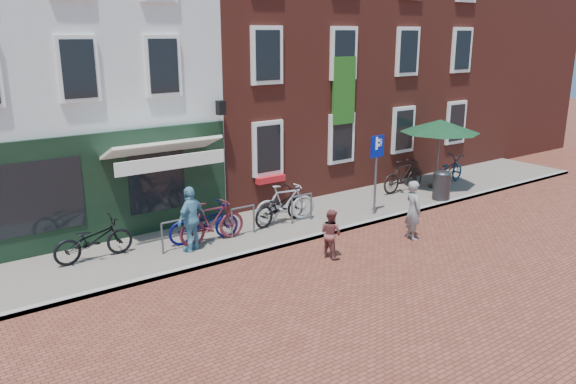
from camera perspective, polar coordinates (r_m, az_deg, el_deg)
ground at (r=15.60m, az=2.56°, el=-4.80°), size 80.00×80.00×0.00m
sidewalk at (r=17.28m, az=2.09°, el=-2.56°), size 24.00×3.00×0.10m
building_stucco at (r=18.92m, az=-23.70°, el=11.50°), size 8.00×8.00×9.00m
building_brick_mid at (r=21.53m, az=-4.87°, el=14.41°), size 6.00×8.00×10.00m
building_brick_right at (r=25.16m, az=7.31°, el=14.51°), size 6.00×8.00×10.00m
filler_right at (r=29.97m, az=16.68°, el=13.21°), size 7.00×8.00×9.00m
litter_bin at (r=19.51m, az=15.12°, el=0.84°), size 0.57×0.57×1.05m
parking_sign at (r=17.22m, az=8.84°, el=3.12°), size 0.50×0.08×2.43m
parasol at (r=20.66m, az=14.99°, el=6.63°), size 2.75×2.75×2.54m
woman at (r=15.78m, az=12.40°, el=-1.78°), size 0.55×0.69×1.64m
boy at (r=14.27m, az=4.31°, el=-4.16°), size 0.54×0.66×1.25m
cafe_person at (r=14.52m, az=-9.65°, el=-2.67°), size 1.07×0.79×1.68m
bicycle_0 at (r=14.65m, az=-18.88°, el=-4.53°), size 1.96×0.74×1.02m
bicycle_1 at (r=15.10m, az=-7.60°, el=-2.96°), size 1.88×0.55×1.13m
bicycle_2 at (r=15.21m, az=-8.42°, el=-3.07°), size 2.01×0.91×1.02m
bicycle_3 at (r=16.57m, az=-0.26°, el=-1.13°), size 1.95×0.88×1.13m
bicycle_4 at (r=16.48m, az=-0.81°, el=-1.43°), size 2.02×0.98×1.02m
bicycle_5 at (r=20.13m, az=11.48°, el=1.58°), size 1.88×0.54×1.13m
bicycle_6 at (r=21.63m, az=15.73°, el=2.13°), size 2.03×1.01×1.02m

